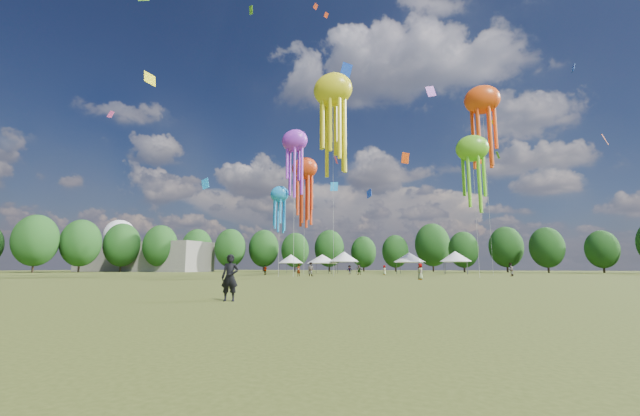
% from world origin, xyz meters
% --- Properties ---
extents(ground, '(300.00, 300.00, 0.00)m').
position_xyz_m(ground, '(0.00, 0.00, 0.00)').
color(ground, '#384416').
rests_on(ground, ground).
extents(observer_main, '(0.70, 0.57, 1.68)m').
position_xyz_m(observer_main, '(6.63, -2.43, 0.84)').
color(observer_main, black).
rests_on(observer_main, ground).
extents(spectator_near, '(1.05, 0.89, 1.88)m').
position_xyz_m(spectator_near, '(-5.42, 34.78, 0.94)').
color(spectator_near, gray).
rests_on(spectator_near, ground).
extents(spectators_far, '(37.07, 27.00, 1.77)m').
position_xyz_m(spectators_far, '(1.55, 43.83, 0.82)').
color(spectators_far, gray).
rests_on(spectators_far, ground).
extents(festival_tents, '(37.10, 9.79, 4.09)m').
position_xyz_m(festival_tents, '(-3.60, 57.19, 2.98)').
color(festival_tents, '#47474C').
rests_on(festival_tents, ground).
extents(show_kites, '(35.12, 21.98, 29.66)m').
position_xyz_m(show_kites, '(2.64, 41.25, 20.47)').
color(show_kites, '#A531DD').
rests_on(show_kites, ground).
extents(small_kites, '(77.39, 68.53, 46.27)m').
position_xyz_m(small_kites, '(-1.60, 42.51, 30.29)').
color(small_kites, '#A531DD').
rests_on(small_kites, ground).
extents(treeline, '(201.57, 95.24, 13.43)m').
position_xyz_m(treeline, '(-3.87, 62.51, 6.54)').
color(treeline, '#38281C').
rests_on(treeline, ground).
extents(hangar, '(40.00, 12.00, 8.00)m').
position_xyz_m(hangar, '(-72.00, 72.00, 4.00)').
color(hangar, gray).
rests_on(hangar, ground).
extents(radome, '(9.00, 9.00, 16.00)m').
position_xyz_m(radome, '(-88.00, 78.00, 9.99)').
color(radome, white).
rests_on(radome, ground).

